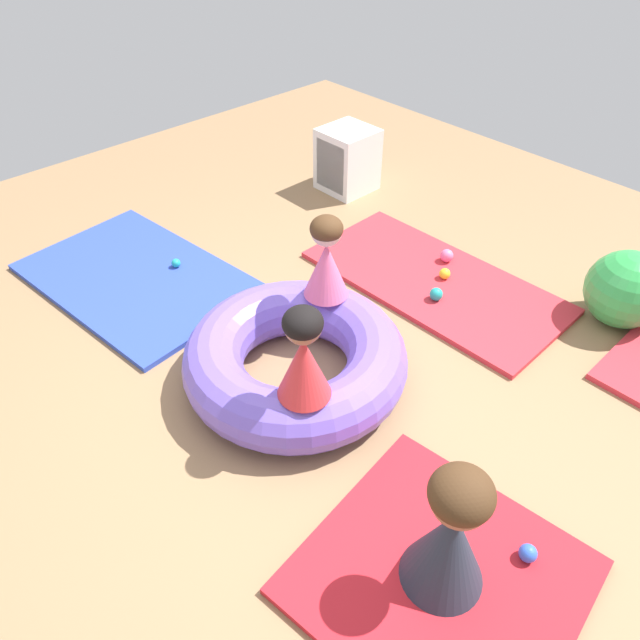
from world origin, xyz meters
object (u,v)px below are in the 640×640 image
Objects in this scene: storage_cube at (345,160)px; play_ball_blue at (528,553)px; exercise_ball_large at (626,289)px; play_ball_pink at (447,256)px; play_ball_yellow at (445,274)px; inflatable_cushion at (295,359)px; play_ball_teal_second at (436,294)px; child_in_pink at (326,258)px; play_ball_teal at (176,263)px; adult_seated at (452,532)px; child_in_red at (304,355)px.

play_ball_blue is at bearing -31.82° from storage_cube.
play_ball_blue is 2.06m from exercise_ball_large.
play_ball_yellow is at bearing -55.48° from play_ball_pink.
play_ball_teal_second is (0.10, 1.21, -0.09)m from inflatable_cushion.
child_in_pink reaches higher than inflatable_cushion.
adult_seated is at bearing -8.89° from play_ball_teal.
play_ball_teal_second is at bearing 37.08° from child_in_red.
child_in_pink is 6.44× the size of play_ball_blue.
exercise_ball_large is at bearing -2.80° from adult_seated.
play_ball_pink is (-0.13, 0.19, 0.01)m from play_ball_yellow.
exercise_ball_large reaches higher than inflatable_cushion.
play_ball_yellow is 0.82× the size of play_ball_pink.
child_in_red is at bearing -168.47° from play_ball_blue.
play_ball_teal_second is 0.17× the size of storage_cube.
child_in_red is 2.95m from storage_cube.
storage_cube is at bearing -145.61° from child_in_pink.
play_ball_teal is 2.00m from play_ball_yellow.
inflatable_cushion is 2.50m from storage_cube.
adult_seated reaches higher than play_ball_pink.
child_in_pink is 2.10m from storage_cube.
play_ball_yellow is 0.27m from play_ball_teal_second.
exercise_ball_large is at bearing 9.81° from child_in_red.
play_ball_teal is at bearing -144.84° from play_ball_teal_second.
child_in_red is 2.36m from exercise_ball_large.
inflatable_cushion is 19.79× the size of play_ball_teal.
exercise_ball_large reaches higher than play_ball_yellow.
inflatable_cushion is at bearing -3.75° from play_ball_teal.
adult_seated is 7.81× the size of play_ball_teal_second.
play_ball_pink is (-1.53, 2.00, -0.30)m from adult_seated.
exercise_ball_large is (1.05, 1.97, 0.08)m from inflatable_cushion.
exercise_ball_large is at bearing 38.74° from play_ball_teal_second.
inflatable_cushion reaches higher than play_ball_teal.
inflatable_cushion reaches higher than play_ball_yellow.
child_in_red reaches higher than play_ball_teal_second.
child_in_pink is (-0.17, 0.41, 0.44)m from inflatable_cushion.
play_ball_teal is at bearing -137.10° from play_ball_yellow.
play_ball_pink is at bearing -164.85° from exercise_ball_large.
exercise_ball_large is (1.19, 0.32, 0.17)m from play_ball_pink.
child_in_red is 1.06× the size of exercise_ball_large.
child_in_red reaches higher than child_in_pink.
exercise_ball_large is (1.06, 0.51, 0.18)m from play_ball_yellow.
play_ball_blue is (1.60, -0.00, -0.10)m from inflatable_cushion.
play_ball_yellow is (0.16, 1.05, -0.54)m from child_in_pink.
play_ball_teal_second is at bearing -141.26° from exercise_ball_large.
play_ball_pink is (-1.75, 1.65, 0.01)m from play_ball_blue.
child_in_red reaches higher than inflatable_cushion.
inflatable_cushion is 2.38× the size of storage_cube.
exercise_ball_large reaches higher than play_ball_pink.
storage_cube reaches higher than exercise_ball_large.
adult_seated is 2.92m from play_ball_teal.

